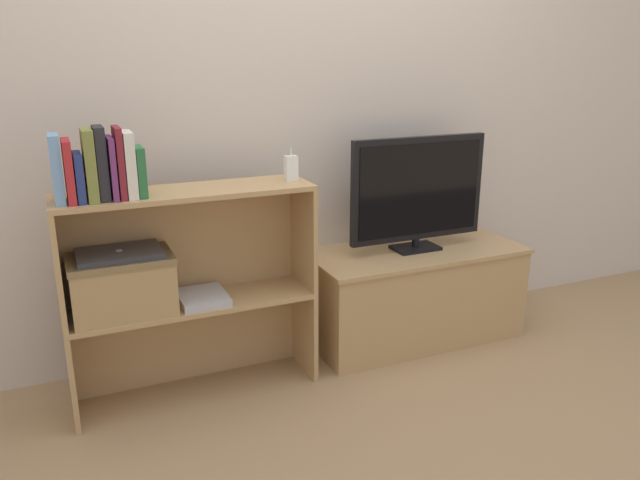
# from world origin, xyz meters

# --- Properties ---
(ground_plane) EXTENTS (16.00, 16.00, 0.00)m
(ground_plane) POSITION_xyz_m (0.00, 0.00, 0.00)
(ground_plane) COLOR #A37F56
(wall_back) EXTENTS (10.00, 0.05, 2.40)m
(wall_back) POSITION_xyz_m (0.00, 0.49, 1.20)
(wall_back) COLOR beige
(wall_back) RESTS_ON ground_plane
(tv_stand) EXTENTS (1.05, 0.48, 0.46)m
(tv_stand) POSITION_xyz_m (0.54, 0.23, 0.23)
(tv_stand) COLOR tan
(tv_stand) RESTS_ON ground_plane
(tv) EXTENTS (0.69, 0.14, 0.54)m
(tv) POSITION_xyz_m (0.54, 0.23, 0.74)
(tv) COLOR black
(tv) RESTS_ON tv_stand
(bookshelf_lower_tier) EXTENTS (0.99, 0.28, 0.41)m
(bookshelf_lower_tier) POSITION_xyz_m (-0.56, 0.20, 0.26)
(bookshelf_lower_tier) COLOR tan
(bookshelf_lower_tier) RESTS_ON ground_plane
(bookshelf_upper_tier) EXTENTS (0.99, 0.28, 0.46)m
(bookshelf_upper_tier) POSITION_xyz_m (-0.56, 0.20, 0.70)
(bookshelf_upper_tier) COLOR tan
(bookshelf_upper_tier) RESTS_ON bookshelf_lower_tier
(book_skyblue) EXTENTS (0.03, 0.12, 0.24)m
(book_skyblue) POSITION_xyz_m (-1.01, 0.10, 0.99)
(book_skyblue) COLOR #709ECC
(book_skyblue) RESTS_ON bookshelf_upper_tier
(book_crimson) EXTENTS (0.03, 0.15, 0.22)m
(book_crimson) POSITION_xyz_m (-0.97, 0.10, 0.98)
(book_crimson) COLOR #B22328
(book_crimson) RESTS_ON bookshelf_upper_tier
(book_navy) EXTENTS (0.03, 0.14, 0.17)m
(book_navy) POSITION_xyz_m (-0.94, 0.10, 0.95)
(book_navy) COLOR navy
(book_navy) RESTS_ON bookshelf_upper_tier
(book_olive) EXTENTS (0.04, 0.15, 0.25)m
(book_olive) POSITION_xyz_m (-0.90, 0.10, 0.99)
(book_olive) COLOR olive
(book_olive) RESTS_ON bookshelf_upper_tier
(book_charcoal) EXTENTS (0.04, 0.12, 0.26)m
(book_charcoal) POSITION_xyz_m (-0.86, 0.10, 1.00)
(book_charcoal) COLOR #232328
(book_charcoal) RESTS_ON bookshelf_upper_tier
(book_plum) EXTENTS (0.02, 0.15, 0.22)m
(book_plum) POSITION_xyz_m (-0.83, 0.10, 0.98)
(book_plum) COLOR #6B2D66
(book_plum) RESTS_ON bookshelf_upper_tier
(book_maroon) EXTENTS (0.02, 0.14, 0.26)m
(book_maroon) POSITION_xyz_m (-0.80, 0.10, 0.99)
(book_maroon) COLOR maroon
(book_maroon) RESTS_ON bookshelf_upper_tier
(book_ivory) EXTENTS (0.04, 0.14, 0.24)m
(book_ivory) POSITION_xyz_m (-0.77, 0.10, 0.98)
(book_ivory) COLOR silver
(book_ivory) RESTS_ON bookshelf_upper_tier
(book_forest) EXTENTS (0.03, 0.12, 0.18)m
(book_forest) POSITION_xyz_m (-0.73, 0.10, 0.96)
(book_forest) COLOR #286638
(book_forest) RESTS_ON bookshelf_upper_tier
(baby_monitor) EXTENTS (0.05, 0.04, 0.13)m
(baby_monitor) POSITION_xyz_m (-0.13, 0.14, 0.92)
(baby_monitor) COLOR white
(baby_monitor) RESTS_ON bookshelf_upper_tier
(storage_basket_left) EXTENTS (0.38, 0.25, 0.23)m
(storage_basket_left) POSITION_xyz_m (-0.83, 0.12, 0.53)
(storage_basket_left) COLOR tan
(storage_basket_left) RESTS_ON bookshelf_lower_tier
(laptop) EXTENTS (0.31, 0.22, 0.02)m
(laptop) POSITION_xyz_m (-0.83, 0.12, 0.65)
(laptop) COLOR #2D2D33
(laptop) RESTS_ON storage_basket_left
(magazine_stack) EXTENTS (0.19, 0.22, 0.03)m
(magazine_stack) POSITION_xyz_m (-0.53, 0.12, 0.42)
(magazine_stack) COLOR #B2B2B7
(magazine_stack) RESTS_ON bookshelf_lower_tier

